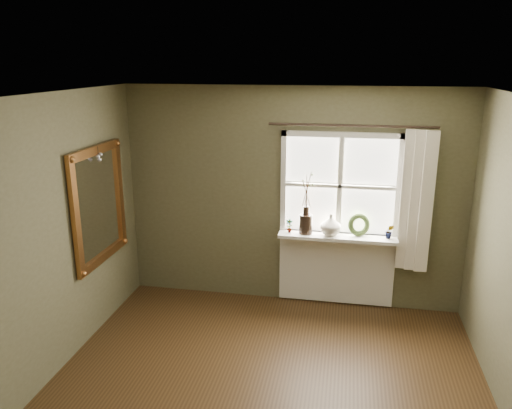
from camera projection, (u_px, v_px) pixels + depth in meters
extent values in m
plane|color=silver|center=(257.00, 101.00, 3.39)|extent=(4.50, 4.50, 0.00)
cube|color=brown|center=(292.00, 197.00, 5.92)|extent=(4.00, 0.10, 2.60)
cube|color=brown|center=(14.00, 258.00, 4.12)|extent=(0.10, 4.50, 2.60)
cube|color=white|center=(337.00, 235.00, 5.87)|extent=(1.36, 0.06, 0.06)
cube|color=white|center=(342.00, 135.00, 5.54)|extent=(1.36, 0.06, 0.06)
cube|color=white|center=(283.00, 184.00, 5.82)|extent=(0.06, 0.06, 1.24)
cube|color=white|center=(398.00, 189.00, 5.59)|extent=(0.06, 0.06, 1.24)
cube|color=white|center=(340.00, 186.00, 5.70)|extent=(1.24, 0.05, 0.04)
cube|color=white|center=(340.00, 186.00, 5.70)|extent=(0.04, 0.05, 1.12)
cube|color=white|center=(312.00, 159.00, 5.70)|extent=(0.59, 0.01, 0.53)
cube|color=white|center=(370.00, 161.00, 5.58)|extent=(0.59, 0.01, 0.53)
cube|color=white|center=(311.00, 209.00, 5.86)|extent=(0.59, 0.01, 0.53)
cube|color=white|center=(367.00, 212.00, 5.75)|extent=(0.59, 0.01, 0.53)
cube|color=white|center=(337.00, 237.00, 5.77)|extent=(1.36, 0.26, 0.04)
cube|color=white|center=(336.00, 268.00, 6.00)|extent=(1.36, 0.04, 0.88)
cylinder|color=black|center=(306.00, 224.00, 5.80)|extent=(0.19, 0.19, 0.23)
imported|color=beige|center=(331.00, 225.00, 5.74)|extent=(0.27, 0.27, 0.25)
torus|color=#384C22|center=(359.00, 227.00, 5.73)|extent=(0.29, 0.21, 0.27)
imported|color=#384C22|center=(289.00, 226.00, 5.84)|extent=(0.09, 0.07, 0.16)
imported|color=#384C22|center=(389.00, 231.00, 5.64)|extent=(0.10, 0.09, 0.17)
cube|color=white|center=(416.00, 202.00, 5.50)|extent=(0.36, 0.12, 1.59)
cylinder|color=black|center=(352.00, 126.00, 5.44)|extent=(1.84, 0.03, 0.03)
cube|color=white|center=(98.00, 205.00, 5.32)|extent=(0.02, 0.88, 1.08)
cube|color=#965C2C|center=(94.00, 151.00, 5.16)|extent=(0.05, 1.06, 0.09)
cube|color=#965C2C|center=(104.00, 256.00, 5.48)|extent=(0.05, 1.06, 0.09)
cube|color=#965C2C|center=(75.00, 219.00, 4.86)|extent=(0.05, 0.09, 1.08)
cube|color=#965C2C|center=(119.00, 193.00, 5.78)|extent=(0.05, 0.09, 1.08)
sphere|color=silver|center=(98.00, 156.00, 5.13)|extent=(0.04, 0.04, 0.04)
sphere|color=silver|center=(100.00, 160.00, 5.17)|extent=(0.04, 0.04, 0.04)
sphere|color=silver|center=(101.00, 154.00, 5.19)|extent=(0.04, 0.04, 0.04)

